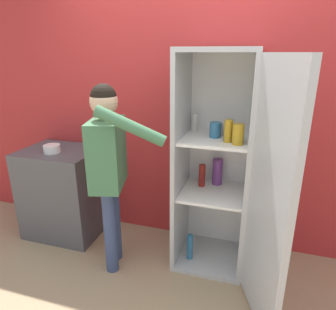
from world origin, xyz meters
TOP-DOWN VIEW (x-y plane):
  - ground_plane at (0.00, 0.00)m, footprint 12.00×12.00m
  - wall_back at (0.00, 0.98)m, footprint 7.00×0.06m
  - refrigerator at (0.32, 0.56)m, footprint 0.84×1.12m
  - person at (-0.56, 0.32)m, footprint 0.69×0.53m
  - counter at (-1.27, 0.65)m, footprint 0.72×0.57m
  - bowl at (-1.28, 0.57)m, footprint 0.15×0.15m

SIDE VIEW (x-z plane):
  - ground_plane at x=0.00m, z-range 0.00..0.00m
  - counter at x=-1.27m, z-range 0.00..0.89m
  - refrigerator at x=0.32m, z-range 0.00..1.81m
  - bowl at x=-1.28m, z-range 0.89..0.96m
  - person at x=-0.56m, z-range 0.21..1.77m
  - wall_back at x=0.00m, z-range 0.00..2.55m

